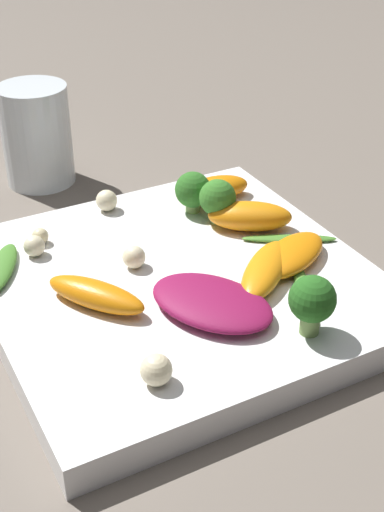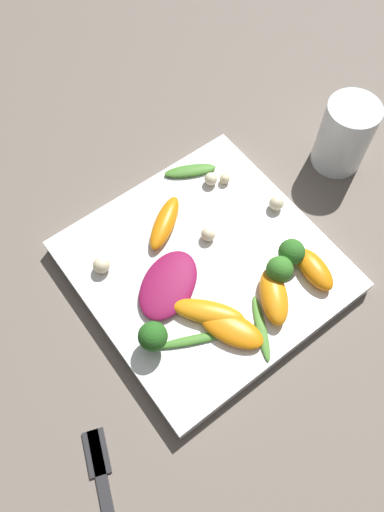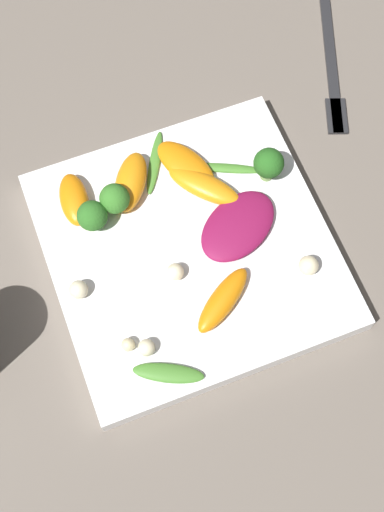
{
  "view_description": "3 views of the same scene",
  "coord_description": "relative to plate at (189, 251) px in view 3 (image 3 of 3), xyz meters",
  "views": [
    {
      "loc": [
        0.37,
        -0.19,
        0.3
      ],
      "look_at": [
        0.01,
        0.0,
        0.04
      ],
      "focal_mm": 50.0,
      "sensor_mm": 36.0,
      "label": 1
    },
    {
      "loc": [
        0.16,
        0.19,
        0.51
      ],
      "look_at": [
        0.01,
        -0.01,
        0.04
      ],
      "focal_mm": 35.0,
      "sensor_mm": 36.0,
      "label": 2
    },
    {
      "loc": [
        -0.09,
        -0.25,
        0.64
      ],
      "look_at": [
        -0.0,
        -0.01,
        0.03
      ],
      "focal_mm": 50.0,
      "sensor_mm": 36.0,
      "label": 3
    }
  ],
  "objects": [
    {
      "name": "arugula_sprig_2",
      "position": [
        -0.06,
        -0.11,
        0.01
      ],
      "size": [
        0.06,
        0.04,
        0.01
      ],
      "color": "#47842D",
      "rests_on": "plate"
    },
    {
      "name": "macadamia_nut_4",
      "position": [
        0.09,
        -0.06,
        0.02
      ],
      "size": [
        0.02,
        0.02,
        0.02
      ],
      "color": "beige",
      "rests_on": "plate"
    },
    {
      "name": "broccoli_floret_1",
      "position": [
        -0.05,
        0.06,
        0.03
      ],
      "size": [
        0.03,
        0.03,
        0.04
      ],
      "color": "#7A9E51",
      "rests_on": "plate"
    },
    {
      "name": "ground_plane",
      "position": [
        0.0,
        0.0,
        -0.01
      ],
      "size": [
        2.4,
        2.4,
        0.0
      ],
      "primitive_type": "plane",
      "color": "#6B6056"
    },
    {
      "name": "arugula_sprig_0",
      "position": [
        0.06,
        0.06,
        0.01
      ],
      "size": [
        0.08,
        0.04,
        0.01
      ],
      "color": "#47842D",
      "rests_on": "plate"
    },
    {
      "name": "orange_segment_2",
      "position": [
        0.03,
        0.08,
        0.02
      ],
      "size": [
        0.06,
        0.08,
        0.01
      ],
      "color": "orange",
      "rests_on": "plate"
    },
    {
      "name": "orange_segment_3",
      "position": [
        0.03,
        0.05,
        0.02
      ],
      "size": [
        0.07,
        0.07,
        0.02
      ],
      "color": "orange",
      "rests_on": "plate"
    },
    {
      "name": "broccoli_floret_0",
      "position": [
        -0.08,
        0.05,
        0.03
      ],
      "size": [
        0.03,
        0.03,
        0.03
      ],
      "color": "#84AD5B",
      "rests_on": "plate"
    },
    {
      "name": "plate",
      "position": [
        0.0,
        0.0,
        0.0
      ],
      "size": [
        0.26,
        0.26,
        0.02
      ],
      "color": "white",
      "rests_on": "ground_plane"
    },
    {
      "name": "macadamia_nut_1",
      "position": [
        -0.11,
        -0.01,
        0.02
      ],
      "size": [
        0.02,
        0.02,
        0.02
      ],
      "color": "beige",
      "rests_on": "plate"
    },
    {
      "name": "macadamia_nut_3",
      "position": [
        -0.07,
        -0.08,
        0.02
      ],
      "size": [
        0.02,
        0.02,
        0.02
      ],
      "color": "beige",
      "rests_on": "plate"
    },
    {
      "name": "fork",
      "position": [
        0.22,
        0.14,
        -0.01
      ],
      "size": [
        0.08,
        0.19,
        0.01
      ],
      "color": "#262628",
      "rests_on": "ground_plane"
    },
    {
      "name": "macadamia_nut_2",
      "position": [
        -0.08,
        -0.07,
        0.02
      ],
      "size": [
        0.01,
        0.01,
        0.01
      ],
      "color": "beige",
      "rests_on": "plate"
    },
    {
      "name": "orange_segment_1",
      "position": [
        -0.03,
        0.08,
        0.02
      ],
      "size": [
        0.06,
        0.07,
        0.02
      ],
      "color": "orange",
      "rests_on": "plate"
    },
    {
      "name": "orange_segment_4",
      "position": [
        0.01,
        -0.06,
        0.02
      ],
      "size": [
        0.07,
        0.06,
        0.02
      ],
      "color": "orange",
      "rests_on": "plate"
    },
    {
      "name": "orange_segment_0",
      "position": [
        -0.09,
        0.08,
        0.02
      ],
      "size": [
        0.03,
        0.06,
        0.02
      ],
      "color": "orange",
      "rests_on": "plate"
    },
    {
      "name": "arugula_sprig_1",
      "position": [
        0.0,
        0.09,
        0.01
      ],
      "size": [
        0.04,
        0.07,
        0.0
      ],
      "color": "#47842D",
      "rests_on": "plate"
    },
    {
      "name": "macadamia_nut_0",
      "position": [
        -0.02,
        -0.02,
        0.02
      ],
      "size": [
        0.02,
        0.02,
        0.02
      ],
      "color": "beige",
      "rests_on": "plate"
    },
    {
      "name": "radicchio_leaf_0",
      "position": [
        0.05,
        0.0,
        0.02
      ],
      "size": [
        0.1,
        0.09,
        0.01
      ],
      "color": "maroon",
      "rests_on": "plate"
    },
    {
      "name": "broccoli_floret_2",
      "position": [
        0.1,
        0.04,
        0.03
      ],
      "size": [
        0.03,
        0.03,
        0.04
      ],
      "color": "#7A9E51",
      "rests_on": "plate"
    }
  ]
}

